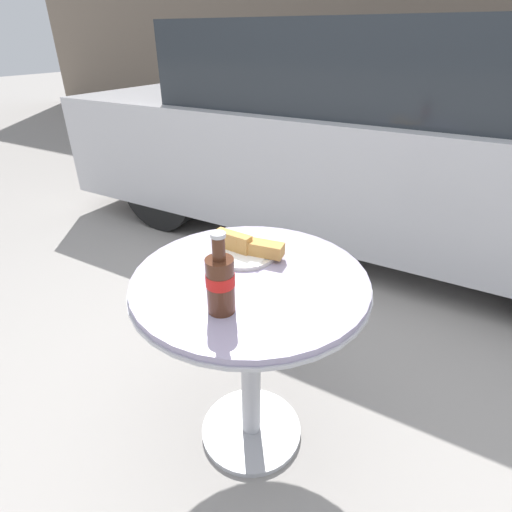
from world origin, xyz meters
TOP-DOWN VIEW (x-y plane):
  - ground_plane at (0.00, 0.00)m, footprint 30.00×30.00m
  - bistro_table at (0.00, 0.00)m, footprint 0.71×0.71m
  - cola_bottle_left at (0.02, -0.18)m, footprint 0.07×0.07m
  - lunch_plate_near at (-0.07, 0.10)m, footprint 0.23×0.20m
  - parked_car at (-0.22, 2.03)m, footprint 4.31×1.74m

SIDE VIEW (x-z plane):
  - ground_plane at x=0.00m, z-range 0.00..0.00m
  - bistro_table at x=0.00m, z-range 0.19..0.88m
  - parked_car at x=-0.22m, z-range -0.04..1.35m
  - lunch_plate_near at x=-0.07m, z-range 0.67..0.74m
  - cola_bottle_left at x=0.02m, z-range 0.66..0.88m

